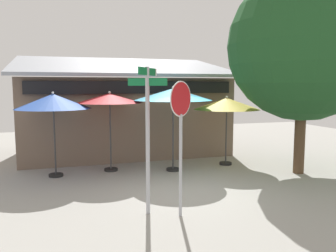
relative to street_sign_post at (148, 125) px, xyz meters
The scene contains 9 objects.
ground_plane 2.97m from the street_sign_post, 44.49° to the left, with size 28.00×28.00×0.10m, color #9E9B93.
cafe_building 7.33m from the street_sign_post, 83.58° to the left, with size 8.56×5.02×4.14m.
street_sign_post is the anchor object (origin of this frame).
stop_sign 0.73m from the street_sign_post, 29.83° to the right, with size 0.62×0.45×2.92m.
patio_umbrella_royal_blue_left 4.39m from the street_sign_post, 116.60° to the left, with size 2.28×2.28×2.64m.
patio_umbrella_crimson_center 4.14m from the street_sign_post, 93.00° to the left, with size 2.14×2.14×2.64m.
patio_umbrella_teal_right 3.95m from the street_sign_post, 63.37° to the left, with size 2.56×2.56×2.80m.
patio_umbrella_mustard_far_right 5.39m from the street_sign_post, 44.48° to the left, with size 2.32×2.32×2.46m.
shade_tree 6.43m from the street_sign_post, 17.57° to the left, with size 5.23×4.73×6.43m.
Camera 1 is at (-3.39, -8.69, 2.82)m, focal length 36.92 mm.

